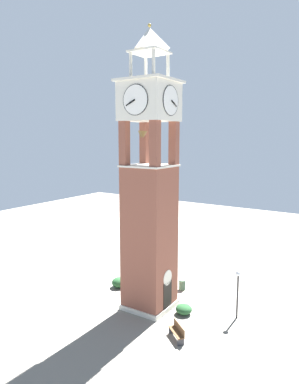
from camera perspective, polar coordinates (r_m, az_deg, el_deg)
The scene contains 8 objects.
ground at distance 27.41m, azimuth -0.00°, elevation -17.82°, with size 80.00×80.00×0.00m, color gray.
clock_tower at distance 24.88m, azimuth 0.00°, elevation -0.84°, with size 3.60×3.60×19.58m.
park_bench at distance 23.50m, azimuth 4.45°, elevation -21.34°, with size 1.34×1.53×0.95m.
lamp_post at distance 25.58m, azimuth 13.94°, elevation -14.21°, with size 0.36×0.36×3.39m.
trash_bin at distance 30.02m, azimuth 5.25°, elevation -14.57°, with size 0.52×0.52×0.80m, color #38513D.
shrub_near_entry at distance 30.24m, azimuth -3.47°, elevation -14.25°, with size 0.93×0.93×0.92m, color #234C28.
shrub_left_of_tower at distance 26.37m, azimuth 5.51°, elevation -18.15°, with size 1.14×1.14×0.69m, color #234C28.
shrub_behind_bench at distance 30.46m, azimuth -4.90°, elevation -14.20°, with size 1.18×1.18×0.81m, color #234C28.
Camera 1 is at (-20.51, -13.48, 12.22)m, focal length 33.37 mm.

